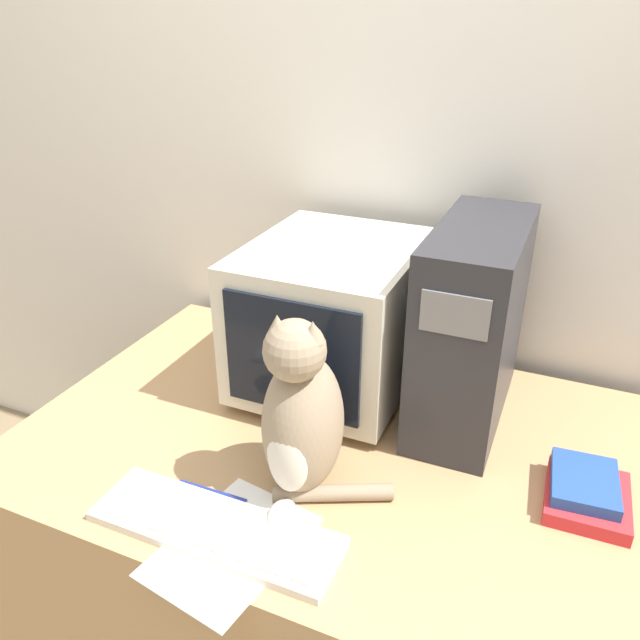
# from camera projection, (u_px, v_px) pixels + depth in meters

# --- Properties ---
(wall_back) EXTENTS (7.00, 0.05, 2.50)m
(wall_back) POSITION_uv_depth(u_px,v_px,m) (412.00, 165.00, 1.63)
(wall_back) COLOR silver
(wall_back) RESTS_ON ground_plane
(desk) EXTENTS (1.40, 0.94, 0.74)m
(desk) POSITION_uv_depth(u_px,v_px,m) (332.00, 554.00, 1.59)
(desk) COLOR tan
(desk) RESTS_ON ground_plane
(crt_monitor) EXTENTS (0.40, 0.48, 0.38)m
(crt_monitor) POSITION_uv_depth(u_px,v_px,m) (333.00, 316.00, 1.54)
(crt_monitor) COLOR beige
(crt_monitor) RESTS_ON desk
(computer_tower) EXTENTS (0.19, 0.46, 0.47)m
(computer_tower) POSITION_uv_depth(u_px,v_px,m) (471.00, 325.00, 1.41)
(computer_tower) COLOR #28282D
(computer_tower) RESTS_ON desk
(keyboard) EXTENTS (0.48, 0.15, 0.02)m
(keyboard) POSITION_uv_depth(u_px,v_px,m) (215.00, 528.00, 1.16)
(keyboard) COLOR silver
(keyboard) RESTS_ON desk
(cat) EXTENTS (0.27, 0.25, 0.40)m
(cat) POSITION_uv_depth(u_px,v_px,m) (302.00, 419.00, 1.20)
(cat) COLOR gray
(cat) RESTS_ON desk
(book_stack) EXTENTS (0.16, 0.19, 0.06)m
(book_stack) POSITION_uv_depth(u_px,v_px,m) (586.00, 492.00, 1.22)
(book_stack) COLOR red
(book_stack) RESTS_ON desk
(pen) EXTENTS (0.15, 0.01, 0.01)m
(pen) POSITION_uv_depth(u_px,v_px,m) (213.00, 491.00, 1.26)
(pen) COLOR navy
(pen) RESTS_ON desk
(paper_sheet) EXTENTS (0.26, 0.33, 0.00)m
(paper_sheet) POSITION_uv_depth(u_px,v_px,m) (232.00, 546.00, 1.14)
(paper_sheet) COLOR white
(paper_sheet) RESTS_ON desk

